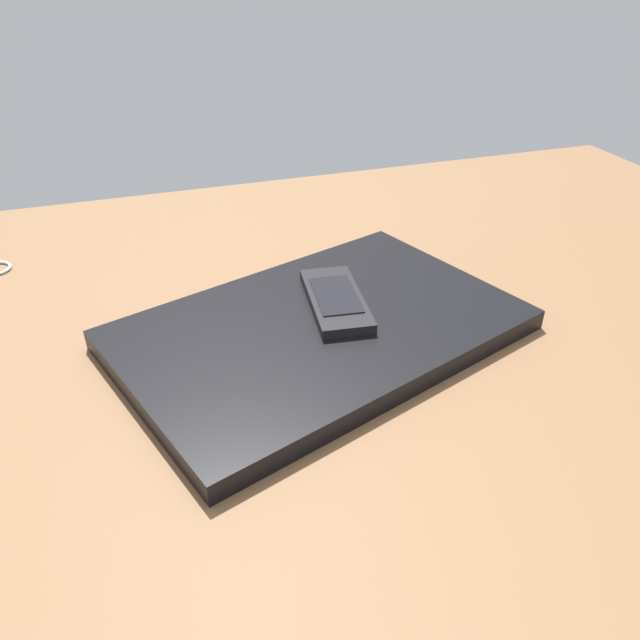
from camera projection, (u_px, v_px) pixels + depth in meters
desk_surface at (358, 326)px, 61.56cm from camera, size 120.00×80.00×3.00cm
laptop_closed at (320, 330)px, 56.61cm from camera, size 41.20×33.21×1.92cm
cell_phone_on_laptop at (336, 300)px, 58.18cm from camera, size 6.33×12.07×1.17cm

